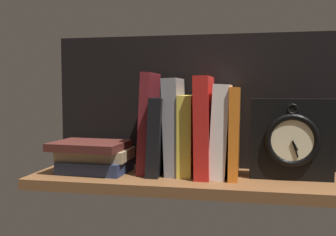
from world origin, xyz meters
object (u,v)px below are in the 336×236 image
object	(u,v)px
book_yellow_seinlanguage	(190,135)
book_orange_pandolfini	(235,132)
book_red_requiem	(205,126)
book_black_skeptic	(160,135)
book_stack_side	(94,156)
book_white_catcher	(221,130)
book_maroon_dawkins	(149,123)
framed_clock	(291,139)
book_gray_chess	(175,126)

from	to	relation	value
book_yellow_seinlanguage	book_orange_pandolfini	size ratio (longest dim) A/B	0.91
book_red_requiem	book_orange_pandolfini	bearing A→B (deg)	0.00
book_black_skeptic	book_stack_side	bearing A→B (deg)	-169.47
book_yellow_seinlanguage	book_stack_side	size ratio (longest dim) A/B	1.01
book_black_skeptic	book_red_requiem	size ratio (longest dim) A/B	0.79
book_white_catcher	book_maroon_dawkins	bearing A→B (deg)	180.00
book_black_skeptic	book_stack_side	distance (cm)	17.61
framed_clock	book_stack_side	size ratio (longest dim) A/B	0.97
book_orange_pandolfini	framed_clock	distance (cm)	13.02
book_maroon_dawkins	framed_clock	distance (cm)	34.30
book_stack_side	book_black_skeptic	bearing A→B (deg)	10.53
book_orange_pandolfini	book_stack_side	world-z (taller)	book_orange_pandolfini
book_maroon_dawkins	book_orange_pandolfini	xyz separation A→B (cm)	(21.23, -0.00, -1.79)
book_black_skeptic	framed_clock	world-z (taller)	book_black_skeptic
book_black_skeptic	book_yellow_seinlanguage	bearing A→B (deg)	0.00
book_black_skeptic	book_red_requiem	xyz separation A→B (cm)	(11.05, 0.00, 2.54)
book_orange_pandolfini	book_maroon_dawkins	bearing A→B (deg)	180.00
book_maroon_dawkins	book_gray_chess	xyz separation A→B (cm)	(6.59, -0.00, -0.73)
book_maroon_dawkins	book_yellow_seinlanguage	size ratio (longest dim) A/B	1.29
book_red_requiem	book_yellow_seinlanguage	bearing A→B (deg)	180.00
book_maroon_dawkins	book_red_requiem	size ratio (longest dim) A/B	1.04
book_white_catcher	book_black_skeptic	bearing A→B (deg)	180.00
book_maroon_dawkins	framed_clock	size ratio (longest dim) A/B	1.33
book_black_skeptic	book_gray_chess	bearing A→B (deg)	0.00
book_red_requiem	book_white_catcher	size ratio (longest dim) A/B	1.09
book_yellow_seinlanguage	book_white_catcher	world-z (taller)	book_white_catcher
book_gray_chess	book_yellow_seinlanguage	size ratio (longest dim) A/B	1.21
book_maroon_dawkins	book_black_skeptic	size ratio (longest dim) A/B	1.32
book_orange_pandolfini	book_stack_side	bearing A→B (deg)	-174.96
book_maroon_dawkins	book_orange_pandolfini	distance (cm)	21.31
book_red_requiem	framed_clock	xyz separation A→B (cm)	(20.11, -1.11, -2.61)
book_black_skeptic	framed_clock	bearing A→B (deg)	-2.05
book_yellow_seinlanguage	framed_clock	size ratio (longest dim) A/B	1.04
book_black_skeptic	book_white_catcher	world-z (taller)	book_white_catcher
book_yellow_seinlanguage	book_white_catcher	distance (cm)	7.71
book_red_requiem	framed_clock	distance (cm)	20.31
book_black_skeptic	book_orange_pandolfini	size ratio (longest dim) A/B	0.88
book_maroon_dawkins	book_black_skeptic	bearing A→B (deg)	-0.00
book_yellow_seinlanguage	book_orange_pandolfini	xyz separation A→B (cm)	(10.89, 0.00, 0.98)
book_gray_chess	book_white_catcher	size ratio (longest dim) A/B	1.07
book_gray_chess	book_stack_side	bearing A→B (deg)	-171.33
framed_clock	book_stack_side	xyz separation A→B (cm)	(-47.65, -1.95, -5.31)
book_black_skeptic	book_red_requiem	distance (cm)	11.34
book_gray_chess	book_orange_pandolfini	bearing A→B (deg)	0.00
framed_clock	book_stack_side	bearing A→B (deg)	-177.66
book_black_skeptic	book_white_catcher	distance (cm)	15.05
book_yellow_seinlanguage	book_white_catcher	xyz separation A→B (cm)	(7.59, 0.00, 1.32)
book_yellow_seinlanguage	book_stack_side	world-z (taller)	book_yellow_seinlanguage
book_white_catcher	book_stack_side	xyz separation A→B (cm)	(-31.45, -3.06, -6.96)
book_orange_pandolfini	framed_clock	size ratio (longest dim) A/B	1.14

